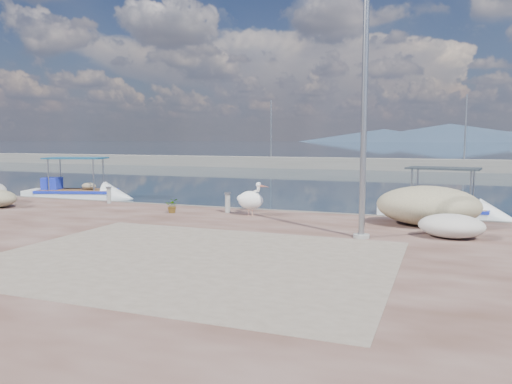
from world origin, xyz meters
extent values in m
plane|color=#162635|center=(0.00, 0.00, 0.00)|extent=(1400.00, 1400.00, 0.00)
cube|color=#45281E|center=(0.00, -6.00, 0.25)|extent=(44.00, 22.00, 0.50)
cube|color=gray|center=(1.00, -3.00, 0.50)|extent=(9.00, 7.00, 0.01)
cube|color=gray|center=(0.00, 40.00, 0.60)|extent=(120.00, 2.20, 1.20)
cylinder|color=gray|center=(-12.00, 40.00, 4.00)|extent=(0.16, 0.16, 7.00)
cylinder|color=gray|center=(8.00, 40.00, 4.00)|extent=(0.16, 0.16, 7.00)
cone|color=#28384C|center=(-70.00, 650.00, 8.00)|extent=(220.00, 220.00, 16.00)
cone|color=#28384C|center=(10.00, 650.00, 11.00)|extent=(280.00, 280.00, 22.00)
cube|color=white|center=(-11.85, 8.31, 0.07)|extent=(5.71, 3.27, 0.89)
cube|color=#1C2DB9|center=(-11.85, 8.31, 0.47)|extent=(4.27, 2.88, 0.13)
cube|color=#A5142C|center=(-11.85, 8.31, 0.02)|extent=(4.26, 2.86, 0.11)
cube|color=#1C2DB9|center=(-13.15, 7.92, 0.84)|extent=(1.05, 1.05, 0.65)
cube|color=navy|center=(-11.85, 8.31, 2.20)|extent=(3.34, 2.48, 0.07)
cube|color=white|center=(6.25, 8.54, 0.06)|extent=(5.16, 2.28, 0.82)
cube|color=#1C2DB9|center=(6.25, 8.54, 0.43)|extent=(3.79, 2.15, 0.12)
cube|color=#A5142C|center=(6.25, 8.54, 0.02)|extent=(3.78, 2.13, 0.10)
cube|color=#1C2DB9|center=(5.01, 8.71, 0.77)|extent=(0.87, 0.87, 0.60)
cube|color=#252C30|center=(6.25, 8.54, 2.02)|extent=(2.93, 1.90, 0.07)
cylinder|color=tan|center=(-0.14, 3.44, 0.65)|extent=(0.04, 0.04, 0.30)
cylinder|color=tan|center=(0.01, 3.41, 0.65)|extent=(0.04, 0.04, 0.30)
ellipsoid|color=white|center=(-0.06, 3.43, 1.04)|extent=(1.00, 0.72, 0.65)
cylinder|color=white|center=(0.21, 3.38, 1.37)|extent=(0.23, 0.16, 0.56)
sphere|color=white|center=(0.26, 3.37, 1.61)|extent=(0.18, 0.18, 0.18)
cone|color=#E27157|center=(0.47, 3.33, 1.56)|extent=(0.45, 0.18, 0.14)
cylinder|color=gray|center=(4.24, 0.77, 4.00)|extent=(0.16, 0.16, 7.00)
cylinder|color=gray|center=(4.24, 0.77, 0.55)|extent=(0.44, 0.44, 0.10)
cylinder|color=gray|center=(-1.09, 3.75, 0.86)|extent=(0.19, 0.19, 0.72)
cylinder|color=gray|center=(-1.09, 3.75, 1.22)|extent=(0.25, 0.25, 0.06)
cylinder|color=gray|center=(-6.86, 4.42, 0.83)|extent=(0.17, 0.17, 0.67)
cylinder|color=gray|center=(-6.86, 4.42, 1.17)|extent=(0.23, 0.23, 0.06)
imported|color=#33722D|center=(-2.95, 2.97, 0.77)|extent=(0.60, 0.57, 0.54)
ellipsoid|color=#C4BB91|center=(5.86, 3.51, 1.12)|extent=(3.16, 2.25, 1.24)
ellipsoid|color=silver|center=(6.54, 1.66, 0.83)|extent=(1.75, 1.31, 0.66)
camera|label=1|loc=(6.32, -12.81, 3.19)|focal=35.00mm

